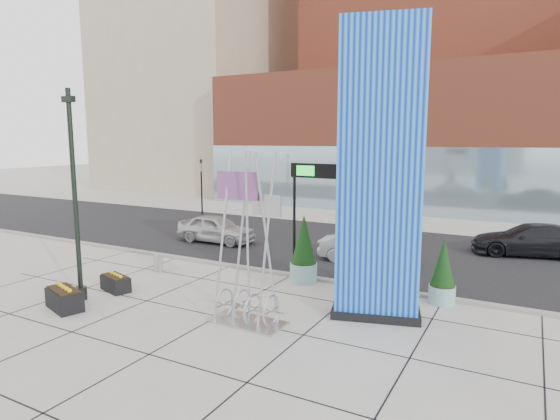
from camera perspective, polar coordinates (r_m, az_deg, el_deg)
The scene contains 20 objects.
ground at distance 16.54m, azimuth -8.41°, elevation -10.99°, with size 160.00×160.00×0.00m, color #9E9991.
street_asphalt at distance 24.94m, azimuth 5.50°, elevation -4.22°, with size 80.00×12.00×0.02m, color black.
curb_edge at distance 19.71m, azimuth -1.38°, elevation -7.50°, with size 80.00×0.30×0.12m, color gray.
tower_podium at distance 40.32m, azimuth 16.53°, elevation 8.20°, with size 34.00×10.00×11.00m, color #AB4A31.
tower_glass_front at distance 35.76m, azimuth 14.72°, elevation 3.45°, with size 34.00×0.60×5.00m, color #8CA5B2.
building_beige_left at distance 59.52m, azimuth -9.30°, elevation 19.59°, with size 18.00×20.00×34.00m, color tan.
blue_pylon at distance 14.40m, azimuth 12.07°, elevation 3.82°, with size 2.93×1.88×9.04m.
lamp_post at distance 17.31m, azimuth -23.60°, elevation -0.70°, with size 0.46×0.40×7.19m.
public_art_sculpture at distance 14.17m, azimuth -3.99°, elevation -8.46°, with size 2.32×1.20×5.21m.
concrete_bollard at distance 20.53m, azimuth -14.63°, elevation -6.24°, with size 0.38×0.38×0.73m, color gray.
overhead_street_sign at distance 17.88m, azimuth 4.03°, elevation 3.59°, with size 2.18×0.31×4.62m.
round_planter_east at distance 16.81m, azimuth 19.24°, elevation -7.31°, with size 0.89×0.89×2.22m.
round_planter_mid at distance 17.14m, azimuth 13.28°, elevation -6.44°, with size 0.96×0.96×2.41m.
round_planter_west at distance 18.25m, azimuth 2.91°, elevation -4.90°, with size 1.07×1.07×2.67m.
box_planter_north at distance 18.41m, azimuth -19.41°, elevation -8.32°, with size 1.39×0.97×0.69m.
box_planter_south at distance 17.11m, azimuth -24.80°, elevation -9.71°, with size 1.65×1.17×0.82m.
car_white_west at distance 25.50m, azimuth -7.79°, elevation -2.29°, with size 1.75×4.35×1.48m, color silver.
car_silver_mid at distance 21.56m, azimuth 10.22°, elevation -4.56°, with size 1.41×4.04×1.33m, color #A6AAAE.
car_dark_east at distance 25.39m, azimuth 28.22°, elevation -3.25°, with size 2.14×5.25×1.52m, color black.
traffic_signal at distance 34.95m, azimuth -9.55°, elevation 3.18°, with size 0.15×0.18×4.10m.
Camera 1 is at (9.42, -12.43, 5.51)m, focal length 30.00 mm.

